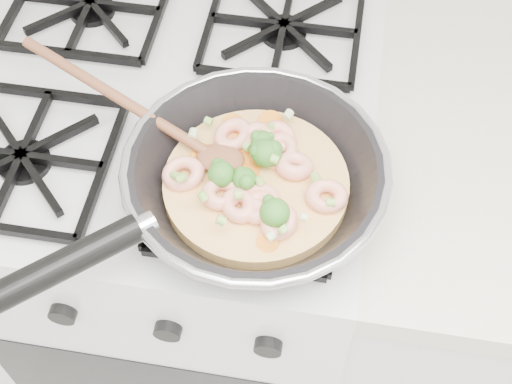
# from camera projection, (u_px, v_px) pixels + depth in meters

# --- Properties ---
(stove) EXTENTS (0.60, 0.60, 0.92)m
(stove) POSITION_uv_depth(u_px,v_px,m) (188.00, 251.00, 1.36)
(stove) COLOR white
(stove) RESTS_ON ground
(skillet) EXTENTS (0.48, 0.39, 0.10)m
(skillet) POSITION_uv_depth(u_px,v_px,m) (252.00, 179.00, 0.84)
(skillet) COLOR black
(skillet) RESTS_ON stove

